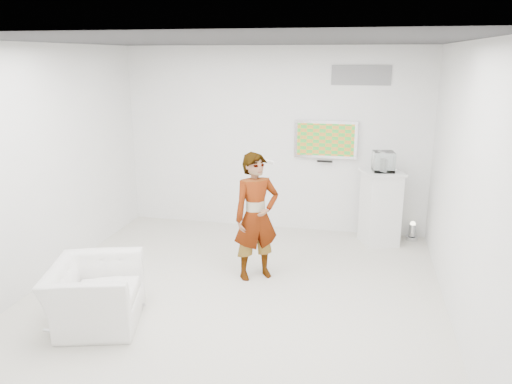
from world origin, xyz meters
TOP-DOWN VIEW (x-y plane):
  - room at (0.00, 0.00)m, footprint 5.01×5.01m
  - tv at (0.85, 2.45)m, footprint 1.00×0.08m
  - logo_decal at (1.35, 2.49)m, footprint 0.90×0.02m
  - person at (0.14, 0.48)m, footprint 0.73×0.67m
  - armchair at (-1.32, -1.05)m, footprint 1.16×1.25m
  - pedestal at (1.75, 2.09)m, footprint 0.72×0.72m
  - floor_uplight at (2.28, 2.33)m, footprint 0.24×0.24m
  - vitrine at (1.75, 2.09)m, footprint 0.35×0.35m
  - console at (1.75, 2.09)m, footprint 0.11×0.15m
  - wii_remote at (0.27, 0.74)m, footprint 0.15×0.12m

SIDE VIEW (x-z plane):
  - floor_uplight at x=2.28m, z-range 0.00..0.29m
  - armchair at x=-1.32m, z-range 0.00..0.68m
  - pedestal at x=1.75m, z-range 0.00..1.15m
  - person at x=0.14m, z-range 0.00..1.67m
  - console at x=1.75m, z-range 1.15..1.35m
  - vitrine at x=1.75m, z-range 1.15..1.45m
  - room at x=0.00m, z-range 0.00..3.00m
  - wii_remote at x=0.27m, z-range 1.49..1.53m
  - tv at x=0.85m, z-range 1.25..1.85m
  - logo_decal at x=1.35m, z-range 2.40..2.70m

